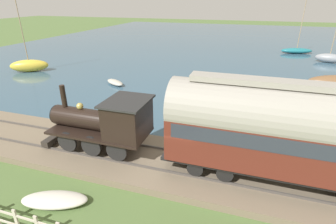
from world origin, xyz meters
TOP-DOWN VIEW (x-y plane):
  - ground_plane at (0.00, 0.00)m, footprint 200.00×200.00m
  - harbor_water at (42.69, 0.00)m, footprint 80.00×80.00m
  - rail_embankment at (0.05, 0.00)m, footprint 4.67×56.00m
  - steam_locomotive at (0.05, 3.56)m, footprint 2.47×5.90m
  - passenger_coach at (0.05, -5.09)m, footprint 2.53×10.80m
  - sailboat_yellow at (13.21, 21.74)m, footprint 3.37×4.36m
  - sailboat_gray at (29.45, -13.05)m, footprint 2.00×3.66m
  - sailboat_teal at (35.13, -9.67)m, footprint 2.75×5.02m
  - rowboat_near_shore at (9.30, -3.02)m, footprint 2.04×1.95m
  - rowboat_far_out at (11.71, 9.66)m, footprint 2.07×2.61m
  - beached_dinghy at (-3.99, 4.02)m, footprint 1.88×3.00m

SIDE VIEW (x-z plane):
  - ground_plane at x=0.00m, z-range 0.00..0.00m
  - harbor_water at x=42.69m, z-range 0.00..0.01m
  - rowboat_near_shore at x=9.30m, z-range 0.01..0.31m
  - rail_embankment at x=0.05m, z-range -0.06..0.43m
  - beached_dinghy at x=-3.99m, z-range 0.00..0.44m
  - rowboat_far_out at x=11.71m, z-range 0.01..0.49m
  - sailboat_teal at x=35.13m, z-range -3.41..4.33m
  - sailboat_gray at x=29.45m, z-range -3.85..5.19m
  - sailboat_yellow at x=13.21m, z-range -3.86..5.37m
  - steam_locomotive at x=0.05m, z-range 0.49..3.85m
  - passenger_coach at x=0.05m, z-range 0.68..5.27m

